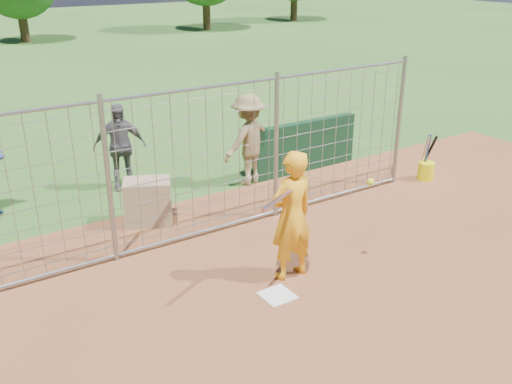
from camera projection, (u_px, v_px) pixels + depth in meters
ground at (269, 290)px, 8.06m from camera, size 100.00×100.00×0.00m
home_plate at (277, 295)px, 7.90m from camera, size 0.43×0.43×0.02m
dugout_wall at (305, 146)px, 12.35m from camera, size 2.60×0.20×1.10m
batter at (292, 216)px, 8.04m from camera, size 0.73×0.49×1.94m
bystander_b at (120, 147)px, 11.27m from camera, size 1.10×0.68×1.75m
bystander_c at (249, 140)px, 11.48m from camera, size 1.33×0.94×1.87m
equipment_bin at (148, 202)px, 9.93m from camera, size 0.96×0.83×0.80m
equipment_in_play at (302, 194)px, 7.59m from camera, size 1.89×0.48×0.10m
bucket_with_bats at (426, 168)px, 11.94m from camera, size 0.34×0.39×0.98m
backstop_fence at (199, 166)px, 9.12m from camera, size 9.08×0.08×2.60m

